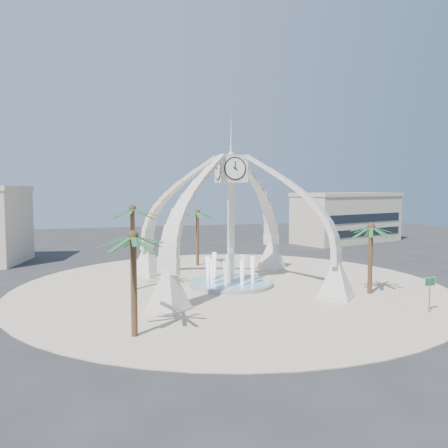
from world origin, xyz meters
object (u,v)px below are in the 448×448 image
object	(u,v)px
palm_east	(371,228)
palm_west	(132,210)
palm_north	(197,213)
fountain	(231,283)
clock_tower	(231,218)
street_sign	(430,286)
palm_south	(133,238)

from	to	relation	value
palm_east	palm_west	world-z (taller)	palm_west
palm_north	palm_east	bearing A→B (deg)	-57.95
fountain	palm_west	xyz separation A→B (m)	(-9.04, 0.66, 7.03)
fountain	palm_north	xyz separation A→B (m)	(-0.62, 11.51, 6.12)
clock_tower	street_sign	size ratio (longest dim) A/B	6.34
palm_west	palm_north	world-z (taller)	palm_west
palm_south	clock_tower	bearing A→B (deg)	50.47
fountain	palm_west	distance (m)	11.47
palm_west	palm_south	xyz separation A→B (m)	(-0.97, -12.79, -1.10)
palm_west	palm_east	bearing A→B (deg)	-20.11
fountain	palm_south	bearing A→B (deg)	-129.52
palm_south	street_sign	bearing A→B (deg)	-2.26
clock_tower	fountain	bearing A→B (deg)	90.00
clock_tower	street_sign	distance (m)	17.81
palm_east	palm_south	world-z (taller)	palm_south
clock_tower	palm_east	bearing A→B (deg)	-31.55
clock_tower	palm_south	distance (m)	15.73
palm_east	clock_tower	bearing A→B (deg)	148.45
palm_east	palm_north	world-z (taller)	palm_north
clock_tower	palm_west	bearing A→B (deg)	175.82
fountain	palm_east	size ratio (longest dim) A/B	1.19
fountain	palm_north	world-z (taller)	palm_north
palm_east	fountain	bearing A→B (deg)	148.45
palm_north	palm_south	world-z (taller)	palm_north
palm_north	street_sign	size ratio (longest dim) A/B	2.57
fountain	palm_west	size ratio (longest dim) A/B	0.97
palm_south	street_sign	xyz separation A→B (m)	(21.36, -0.84, -4.19)
palm_north	clock_tower	bearing A→B (deg)	-86.93
fountain	street_sign	world-z (taller)	fountain
palm_west	palm_south	size ratio (longest dim) A/B	1.16
palm_west	street_sign	world-z (taller)	palm_west
palm_south	street_sign	world-z (taller)	palm_south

